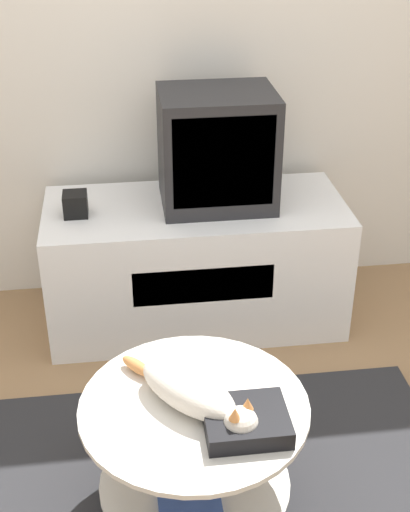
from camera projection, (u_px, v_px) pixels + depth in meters
name	position (u px, v px, depth m)	size (l,w,h in m)	color
wall_back	(172.00, 23.00, 3.12)	(8.00, 0.05, 2.60)	silver
rug	(222.00, 512.00, 2.41)	(1.74, 1.33, 0.02)	#28282B
tv_stand	(196.00, 263.00, 3.30)	(1.34, 0.59, 0.59)	white
tv	(217.00, 149.00, 3.06)	(0.49, 0.39, 0.50)	#232326
speaker	(75.00, 204.00, 3.04)	(0.10, 0.10, 0.10)	black
coffee_table	(194.00, 444.00, 2.29)	(0.72, 0.72, 0.44)	#B2B2B7
dvd_box	(246.00, 421.00, 2.11)	(0.25, 0.21, 0.06)	black
cat	(194.00, 393.00, 2.17)	(0.40, 0.45, 0.13)	silver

